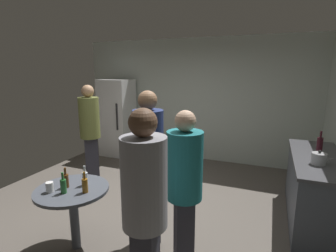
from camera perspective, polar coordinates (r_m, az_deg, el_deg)
The scene contains 16 objects.
ground_plane at distance 4.01m, azimuth -6.18°, elevation -18.88°, with size 5.20×5.20×0.10m, color #5B544C.
wall_back at distance 5.92m, azimuth 5.61°, elevation 5.68°, with size 5.32×0.06×2.70m, color beige.
refrigerator at distance 6.32m, azimuth -11.05°, elevation 1.81°, with size 0.70×0.68×1.80m.
kitchen_counter at distance 4.09m, azimuth 29.57°, elevation -11.91°, with size 0.64×1.74×0.90m.
kettle at distance 3.63m, azimuth 30.28°, elevation -6.21°, with size 0.24×0.17×0.18m.
wine_bottle_on_counter at distance 4.09m, azimuth 30.36°, elevation -3.60°, with size 0.08×0.08×0.31m.
foreground_table at distance 3.17m, azimuth -20.22°, elevation -14.44°, with size 0.80×0.80×0.73m.
beer_bottle_amber at distance 2.96m, azimuth -17.78°, elevation -12.24°, with size 0.06×0.06×0.23m.
beer_bottle_brown at distance 3.14m, azimuth -21.52°, elevation -11.04°, with size 0.06×0.06×0.23m.
beer_bottle_green at distance 3.02m, azimuth -22.01°, elevation -12.05°, with size 0.06×0.06×0.23m.
beer_bottle_clear at distance 3.13m, azimuth -17.77°, elevation -10.86°, with size 0.06×0.06×0.23m.
plastic_cup_white at distance 3.11m, azimuth -24.55°, elevation -12.12°, with size 0.08×0.08×0.11m, color white.
person_in_gray_shirt at distance 2.01m, azimuth -5.16°, elevation -16.89°, with size 0.38×0.38×1.76m.
person_in_navy_shirt at distance 2.93m, azimuth -4.31°, elevation -6.80°, with size 0.47×0.47×1.80m.
person_in_teal_shirt at distance 2.51m, azimuth 3.62°, elevation -12.33°, with size 0.46×0.46×1.66m.
person_in_olive_shirt at distance 4.63m, azimuth -16.76°, elevation -0.41°, with size 0.48×0.48×1.78m.
Camera 1 is at (1.65, -3.01, 2.01)m, focal length 27.75 mm.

